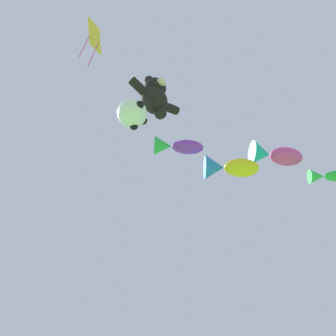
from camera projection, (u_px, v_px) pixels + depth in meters
teddy_bear_kite at (155, 97)px, 11.24m from camera, size 1.80×0.79×1.83m
soccer_ball_kite at (132, 114)px, 9.53m from camera, size 0.84×0.83×0.77m
fish_kite_violet at (175, 146)px, 15.29m from camera, size 2.07×1.72×0.78m
fish_kite_goldfin at (228, 168)px, 14.99m from camera, size 2.30×2.02×1.00m
fish_kite_magenta at (274, 155)px, 15.66m from camera, size 2.36×1.88×1.03m
fish_kite_emerald at (327, 176)px, 15.13m from camera, size 1.63×1.47×0.59m
diamond_kite at (94, 38)px, 13.84m from camera, size 1.16×0.97×3.06m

